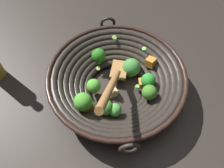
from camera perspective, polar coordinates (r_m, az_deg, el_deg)
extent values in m
plane|color=#28231E|center=(0.72, 1.09, -1.62)|extent=(4.00, 4.00, 0.00)
cylinder|color=black|center=(0.71, 1.10, -1.41)|extent=(0.16, 0.16, 0.01)
torus|color=black|center=(0.70, 1.12, -0.78)|extent=(0.22, 0.22, 0.02)
torus|color=black|center=(0.69, 1.13, -0.35)|extent=(0.25, 0.25, 0.02)
torus|color=black|center=(0.69, 1.14, 0.08)|extent=(0.28, 0.28, 0.02)
torus|color=black|center=(0.68, 1.16, 0.53)|extent=(0.30, 0.30, 0.02)
torus|color=black|center=(0.67, 1.17, 0.99)|extent=(0.33, 0.33, 0.02)
torus|color=black|center=(0.66, 1.18, 1.46)|extent=(0.36, 0.36, 0.02)
torus|color=black|center=(0.65, 1.20, 1.94)|extent=(0.39, 0.39, 0.02)
torus|color=black|center=(0.65, 1.21, 2.43)|extent=(0.41, 0.41, 0.01)
torus|color=black|center=(0.55, 4.52, -16.12)|extent=(0.05, 0.02, 0.05)
torus|color=black|center=(0.79, -1.08, 15.23)|extent=(0.05, 0.02, 0.05)
cylinder|color=#7CA240|center=(0.63, -7.11, -5.98)|extent=(0.03, 0.03, 0.03)
sphere|color=#43922B|center=(0.60, -7.43, -4.56)|extent=(0.05, 0.05, 0.05)
cylinder|color=#81B058|center=(0.69, 8.96, -0.40)|extent=(0.02, 0.02, 0.02)
sphere|color=#26842A|center=(0.67, 9.28, 0.93)|extent=(0.04, 0.04, 0.04)
cylinder|color=#74B44C|center=(0.64, -1.61, -7.22)|extent=(0.02, 0.03, 0.03)
sphere|color=#3D8B2D|center=(0.61, -1.68, -6.01)|extent=(0.04, 0.04, 0.04)
cylinder|color=olive|center=(0.66, 9.27, -3.20)|extent=(0.02, 0.02, 0.01)
sphere|color=#3C7524|center=(0.64, 9.56, -2.13)|extent=(0.04, 0.04, 0.04)
cylinder|color=#80BC58|center=(0.74, 4.83, 2.79)|extent=(0.04, 0.04, 0.02)
sphere|color=#3C7D37|center=(0.71, 5.01, 4.25)|extent=(0.06, 0.06, 0.06)
cylinder|color=#66A33C|center=(0.68, -4.53, -1.92)|extent=(0.02, 0.02, 0.02)
sphere|color=#479A2E|center=(0.66, -4.67, -0.76)|extent=(0.04, 0.04, 0.04)
cylinder|color=#7BAE4A|center=(0.64, 0.72, -7.71)|extent=(0.02, 0.02, 0.02)
sphere|color=#42943B|center=(0.61, 0.75, -6.67)|extent=(0.04, 0.04, 0.04)
cylinder|color=#6DA43F|center=(0.74, -3.31, 5.86)|extent=(0.02, 0.02, 0.02)
sphere|color=#226B1B|center=(0.72, -3.42, 7.28)|extent=(0.05, 0.05, 0.05)
cube|color=#BC742E|center=(0.63, -6.60, -5.58)|extent=(0.04, 0.04, 0.03)
cube|color=#C57C2F|center=(0.69, 7.93, 0.31)|extent=(0.03, 0.03, 0.03)
cube|color=#C8762B|center=(0.71, 9.89, 5.53)|extent=(0.04, 0.04, 0.03)
cube|color=tan|center=(0.69, 0.19, -2.09)|extent=(0.03, 0.03, 0.03)
cylinder|color=#6BC651|center=(0.66, -0.09, -0.75)|extent=(0.01, 0.01, 0.01)
cylinder|color=#6BC651|center=(0.70, 6.55, -0.68)|extent=(0.02, 0.02, 0.01)
cylinder|color=#99D166|center=(0.75, 0.60, 11.83)|extent=(0.02, 0.02, 0.01)
cylinder|color=#99D166|center=(0.62, -4.62, -5.35)|extent=(0.01, 0.01, 0.01)
cylinder|color=#99D166|center=(0.72, -3.56, 3.98)|extent=(0.02, 0.02, 0.01)
cylinder|color=#56B247|center=(0.72, 8.22, 8.91)|extent=(0.02, 0.02, 0.01)
cube|color=#9E6B38|center=(0.71, 1.83, 3.65)|extent=(0.08, 0.08, 0.01)
cylinder|color=#9C6A3C|center=(0.53, -0.29, -0.68)|extent=(0.12, 0.22, 0.20)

